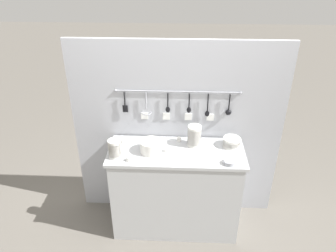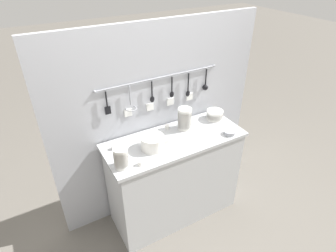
# 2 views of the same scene
# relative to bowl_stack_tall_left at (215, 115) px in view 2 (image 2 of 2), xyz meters

# --- Properties ---
(ground_plane) EXTENTS (20.00, 20.00, 0.00)m
(ground_plane) POSITION_rel_bowl_stack_tall_left_xyz_m (-0.52, -0.11, -0.98)
(ground_plane) COLOR #666059
(counter) EXTENTS (1.28, 0.52, 0.93)m
(counter) POSITION_rel_bowl_stack_tall_left_xyz_m (-0.52, -0.11, -0.51)
(counter) COLOR #B7BABC
(counter) RESTS_ON ground
(back_wall) EXTENTS (2.08, 0.11, 1.91)m
(back_wall) POSITION_rel_bowl_stack_tall_left_xyz_m (-0.52, 0.19, -0.02)
(back_wall) COLOR #A8AAB2
(back_wall) RESTS_ON ground
(bowl_stack_tall_left) EXTENTS (0.16, 0.16, 0.09)m
(bowl_stack_tall_left) POSITION_rel_bowl_stack_tall_left_xyz_m (0.00, 0.00, 0.00)
(bowl_stack_tall_left) COLOR silver
(bowl_stack_tall_left) RESTS_ON counter
(bowl_stack_back_corner) EXTENTS (0.11, 0.11, 0.18)m
(bowl_stack_back_corner) POSITION_rel_bowl_stack_tall_left_xyz_m (-1.08, -0.23, 0.04)
(bowl_stack_back_corner) COLOR silver
(bowl_stack_back_corner) RESTS_ON counter
(bowl_stack_wide_centre) EXTENTS (0.13, 0.13, 0.21)m
(bowl_stack_wide_centre) POSITION_rel_bowl_stack_tall_left_xyz_m (-0.36, -0.00, 0.06)
(bowl_stack_wide_centre) COLOR silver
(bowl_stack_wide_centre) RESTS_ON counter
(plate_stack) EXTENTS (0.20, 0.20, 0.12)m
(plate_stack) POSITION_rel_bowl_stack_tall_left_xyz_m (-0.76, -0.13, 0.01)
(plate_stack) COLOR silver
(plate_stack) RESTS_ON counter
(steel_mixing_bowl) EXTENTS (0.10, 0.10, 0.04)m
(steel_mixing_bowl) POSITION_rel_bowl_stack_tall_left_xyz_m (-0.05, -0.29, -0.03)
(steel_mixing_bowl) COLOR #93969E
(steel_mixing_bowl) RESTS_ON counter
(cup_back_right) EXTENTS (0.04, 0.04, 0.04)m
(cup_back_right) POSITION_rel_bowl_stack_tall_left_xyz_m (-0.95, -0.28, -0.03)
(cup_back_right) COLOR silver
(cup_back_right) RESTS_ON counter
(cup_back_left) EXTENTS (0.04, 0.04, 0.04)m
(cup_back_left) POSITION_rel_bowl_stack_tall_left_xyz_m (-0.61, -0.12, -0.03)
(cup_back_left) COLOR silver
(cup_back_left) RESTS_ON counter
(cup_beside_plates) EXTENTS (0.04, 0.04, 0.04)m
(cup_beside_plates) POSITION_rel_bowl_stack_tall_left_xyz_m (-0.50, 0.07, -0.03)
(cup_beside_plates) COLOR silver
(cup_beside_plates) RESTS_ON counter
(cup_centre) EXTENTS (0.04, 0.04, 0.04)m
(cup_centre) POSITION_rel_bowl_stack_tall_left_xyz_m (-1.05, 0.02, -0.03)
(cup_centre) COLOR silver
(cup_centre) RESTS_ON counter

